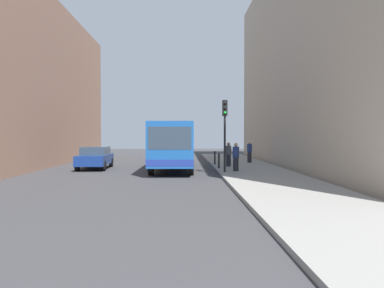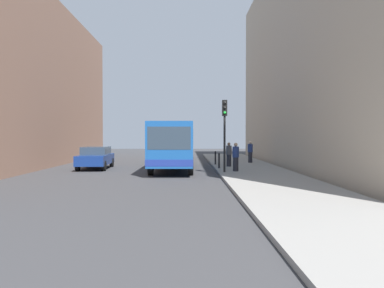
# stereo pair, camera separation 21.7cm
# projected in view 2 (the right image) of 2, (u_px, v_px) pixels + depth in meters

# --- Properties ---
(ground_plane) EXTENTS (80.00, 80.00, 0.00)m
(ground_plane) POSITION_uv_depth(u_px,v_px,m) (163.00, 173.00, 22.73)
(ground_plane) COLOR #38383A
(sidewalk) EXTENTS (4.40, 40.00, 0.15)m
(sidewalk) POSITION_uv_depth(u_px,v_px,m) (254.00, 172.00, 22.80)
(sidewalk) COLOR gray
(sidewalk) RESTS_ON ground
(building_left) EXTENTS (7.00, 32.00, 12.17)m
(building_left) POSITION_uv_depth(u_px,v_px,m) (1.00, 80.00, 26.44)
(building_left) COLOR #936B56
(building_left) RESTS_ON ground
(building_right) EXTENTS (7.00, 32.00, 15.60)m
(building_right) POSITION_uv_depth(u_px,v_px,m) (331.00, 56.00, 26.70)
(building_right) COLOR #B2A38C
(building_right) RESTS_ON ground
(bus) EXTENTS (2.67, 11.05, 3.00)m
(bus) POSITION_uv_depth(u_px,v_px,m) (174.00, 143.00, 25.39)
(bus) COLOR #19519E
(bus) RESTS_ON ground
(car_beside_bus) EXTENTS (1.99, 4.46, 1.48)m
(car_beside_bus) POSITION_uv_depth(u_px,v_px,m) (96.00, 157.00, 25.46)
(car_beside_bus) COLOR navy
(car_beside_bus) RESTS_ON ground
(car_behind_bus) EXTENTS (1.98, 4.46, 1.48)m
(car_behind_bus) POSITION_uv_depth(u_px,v_px,m) (176.00, 150.00, 37.22)
(car_behind_bus) COLOR black
(car_behind_bus) RESTS_ON ground
(traffic_light) EXTENTS (0.28, 0.33, 4.10)m
(traffic_light) POSITION_uv_depth(u_px,v_px,m) (225.00, 122.00, 21.66)
(traffic_light) COLOR black
(traffic_light) RESTS_ON sidewalk
(bollard_near) EXTENTS (0.11, 0.11, 0.95)m
(bollard_near) POSITION_uv_depth(u_px,v_px,m) (219.00, 161.00, 24.23)
(bollard_near) COLOR black
(bollard_near) RESTS_ON sidewalk
(bollard_mid) EXTENTS (0.11, 0.11, 0.95)m
(bollard_mid) POSITION_uv_depth(u_px,v_px,m) (215.00, 158.00, 27.37)
(bollard_mid) COLOR black
(bollard_mid) RESTS_ON sidewalk
(pedestrian_near_signal) EXTENTS (0.38, 0.38, 1.66)m
(pedestrian_near_signal) POSITION_uv_depth(u_px,v_px,m) (236.00, 157.00, 22.23)
(pedestrian_near_signal) COLOR #26262D
(pedestrian_near_signal) RESTS_ON sidewalk
(pedestrian_mid_sidewalk) EXTENTS (0.38, 0.38, 1.61)m
(pedestrian_mid_sidewalk) POSITION_uv_depth(u_px,v_px,m) (229.00, 154.00, 25.70)
(pedestrian_mid_sidewalk) COLOR #26262D
(pedestrian_mid_sidewalk) RESTS_ON sidewalk
(pedestrian_far_sidewalk) EXTENTS (0.38, 0.38, 1.64)m
(pedestrian_far_sidewalk) POSITION_uv_depth(u_px,v_px,m) (250.00, 152.00, 29.14)
(pedestrian_far_sidewalk) COLOR #26262D
(pedestrian_far_sidewalk) RESTS_ON sidewalk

